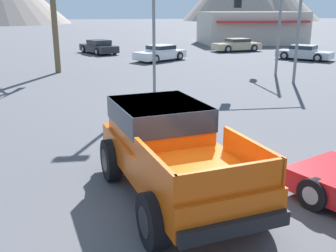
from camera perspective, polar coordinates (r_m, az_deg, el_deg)
ground_plane at (r=8.66m, az=1.70°, el=-10.14°), size 320.00×320.00×0.00m
orange_pickup_truck at (r=8.42m, az=0.11°, el=-2.81°), size 3.18×5.36×1.91m
parked_car_tan at (r=39.04m, az=9.96°, el=11.55°), size 4.82×2.75×1.21m
parked_car_silver at (r=33.64m, az=19.14°, el=10.08°), size 4.19×4.17×1.17m
parked_car_white at (r=31.24m, az=-1.12°, el=10.58°), size 4.46×4.01×1.22m
parked_car_dark at (r=36.97m, az=-10.01°, el=11.28°), size 3.69×4.86×1.22m
traffic_light_main at (r=26.49m, az=14.68°, el=16.44°), size 0.38×4.14×5.78m
traffic_light_crosswalk at (r=21.73m, az=14.74°, el=15.39°), size 3.92×0.38×5.16m
storefront_building at (r=48.36m, az=11.96°, el=13.78°), size 11.45×7.80×3.60m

